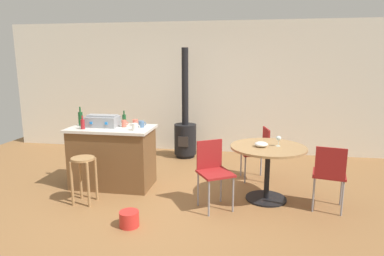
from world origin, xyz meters
TOP-DOWN VIEW (x-y plane):
  - ground_plane at (0.00, 0.00)m, footprint 8.80×8.80m
  - back_wall at (0.00, 2.82)m, footprint 8.00×0.10m
  - kitchen_island at (-0.79, 0.50)m, footprint 1.25×0.71m
  - wooden_stool at (-0.93, -0.18)m, footprint 0.31×0.31m
  - dining_table at (1.52, 0.34)m, footprint 1.03×1.03m
  - folding_chair_near at (2.28, 0.11)m, footprint 0.47×0.47m
  - folding_chair_far at (1.42, 1.16)m, footprint 0.48×0.48m
  - folding_chair_left at (0.81, -0.01)m, footprint 0.55×0.55m
  - wood_stove at (0.01, 2.25)m, footprint 0.44×0.45m
  - toolbox at (-0.94, 0.53)m, footprint 0.48×0.29m
  - bottle_0 at (-1.15, 0.30)m, footprint 0.06×0.06m
  - bottle_1 at (-1.31, 0.55)m, footprint 0.07×0.07m
  - bottle_2 at (-0.66, 0.70)m, footprint 0.06×0.06m
  - cup_0 at (-0.34, 0.57)m, footprint 0.12×0.08m
  - cup_1 at (-0.48, 0.69)m, footprint 0.12×0.08m
  - cup_2 at (-0.61, 0.55)m, footprint 0.11×0.07m
  - cup_3 at (-0.37, 0.34)m, footprint 0.12×0.09m
  - wine_glass at (1.66, 0.37)m, footprint 0.07×0.07m
  - serving_bowl at (1.42, 0.30)m, footprint 0.18×0.18m
  - plastic_bucket at (-0.10, -0.72)m, footprint 0.23×0.23m

SIDE VIEW (x-z plane):
  - ground_plane at x=0.00m, z-range 0.00..0.00m
  - plastic_bucket at x=-0.10m, z-range 0.00..0.18m
  - wooden_stool at x=-0.93m, z-range 0.14..0.78m
  - kitchen_island at x=-0.79m, z-range 0.00..0.93m
  - folding_chair_far at x=1.42m, z-range 0.07..0.93m
  - folding_chair_near at x=2.28m, z-range 0.08..0.95m
  - wood_stove at x=0.01m, z-range -0.56..1.60m
  - folding_chair_left at x=0.81m, z-range 0.09..0.97m
  - dining_table at x=1.52m, z-range 0.20..0.97m
  - serving_bowl at x=1.42m, z-range 0.77..0.84m
  - wine_glass at x=1.66m, z-range 0.80..0.95m
  - cup_1 at x=-0.48m, z-range 0.93..1.02m
  - cup_0 at x=-0.34m, z-range 0.93..1.03m
  - cup_3 at x=-0.37m, z-range 0.93..1.03m
  - cup_2 at x=-0.61m, z-range 0.93..1.03m
  - bottle_0 at x=-1.15m, z-range 0.90..1.10m
  - toolbox at x=-0.94m, z-range 0.92..1.10m
  - bottle_2 at x=-0.66m, z-range 0.90..1.13m
  - bottle_1 at x=-1.31m, z-range 0.89..1.18m
  - back_wall at x=0.00m, z-range 0.00..2.70m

